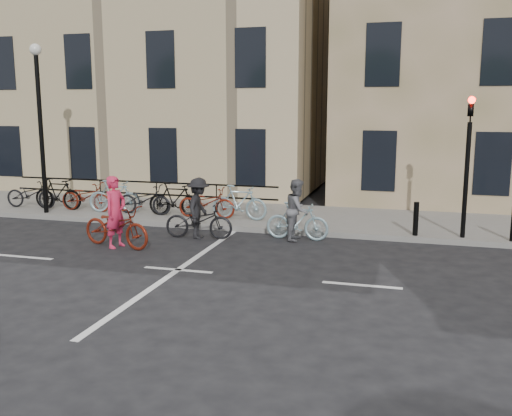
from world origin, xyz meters
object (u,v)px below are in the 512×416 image
(cyclist_grey, at_px, (297,215))
(cyclist_dark, at_px, (199,215))
(traffic_light, at_px, (468,150))
(lamp_post, at_px, (39,108))
(cyclist_pink, at_px, (116,223))

(cyclist_grey, bearing_deg, cyclist_dark, 102.82)
(traffic_light, relative_size, lamp_post, 0.74)
(cyclist_grey, bearing_deg, traffic_light, -77.90)
(cyclist_pink, bearing_deg, cyclist_grey, -51.59)
(lamp_post, xyz_separation_m, cyclist_dark, (5.84, -1.43, -2.84))
(cyclist_grey, xyz_separation_m, cyclist_dark, (-2.61, -0.54, -0.01))
(lamp_post, height_order, cyclist_pink, lamp_post)
(traffic_light, height_order, cyclist_grey, traffic_light)
(lamp_post, bearing_deg, cyclist_pink, -34.92)
(lamp_post, distance_m, cyclist_pink, 5.84)
(cyclist_pink, distance_m, cyclist_dark, 2.23)
(lamp_post, relative_size, cyclist_dark, 2.77)
(cyclist_grey, height_order, cyclist_dark, cyclist_dark)
(cyclist_pink, relative_size, cyclist_grey, 1.26)
(traffic_light, bearing_deg, cyclist_dark, -168.67)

